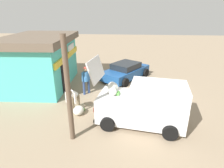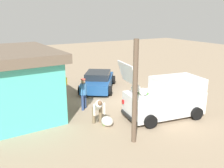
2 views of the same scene
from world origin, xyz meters
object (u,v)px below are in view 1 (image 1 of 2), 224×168
parked_sedan (126,71)px  vendor_standing (86,79)px  unloaded_banana_pile (79,110)px  paint_bucket (88,71)px  storefront_bar (42,61)px  customer_bending (73,96)px  delivery_van (144,104)px

parked_sedan → vendor_standing: 3.87m
unloaded_banana_pile → paint_bucket: unloaded_banana_pile is taller
parked_sedan → storefront_bar: bearing=107.4°
storefront_bar → customer_bending: size_ratio=4.54×
storefront_bar → customer_bending: storefront_bar is taller
parked_sedan → unloaded_banana_pile: (-5.44, 2.29, -0.38)m
vendor_standing → paint_bucket: bearing=10.5°
vendor_standing → customer_bending: size_ratio=1.30×
delivery_van → parked_sedan: (5.95, 0.88, -0.40)m
parked_sedan → paint_bucket: (0.89, 3.12, -0.38)m
paint_bucket → storefront_bar: bearing=136.3°
storefront_bar → delivery_van: size_ratio=1.38×
storefront_bar → customer_bending: bearing=-137.9°
customer_bending → delivery_van: bearing=-102.8°
delivery_van → paint_bucket: (6.84, 4.00, -0.78)m
storefront_bar → parked_sedan: (1.77, -5.66, -1.16)m
vendor_standing → unloaded_banana_pile: 2.57m
storefront_bar → parked_sedan: 6.04m
storefront_bar → unloaded_banana_pile: storefront_bar is taller
delivery_van → vendor_standing: 4.41m
unloaded_banana_pile → paint_bucket: (6.33, 0.83, 0.00)m
parked_sedan → vendor_standing: size_ratio=2.52×
unloaded_banana_pile → customer_bending: bearing=47.8°
parked_sedan → unloaded_banana_pile: parked_sedan is taller
customer_bending → paint_bucket: bearing=4.9°
vendor_standing → storefront_bar: bearing=69.3°
delivery_van → parked_sedan: delivery_van is taller
parked_sedan → customer_bending: customer_bending is taller
unloaded_banana_pile → paint_bucket: bearing=7.5°
storefront_bar → unloaded_banana_pile: (-3.67, -3.38, -1.54)m
customer_bending → unloaded_banana_pile: customer_bending is taller
vendor_standing → delivery_van: bearing=-131.9°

